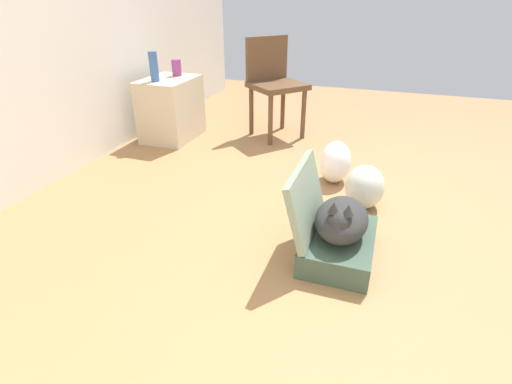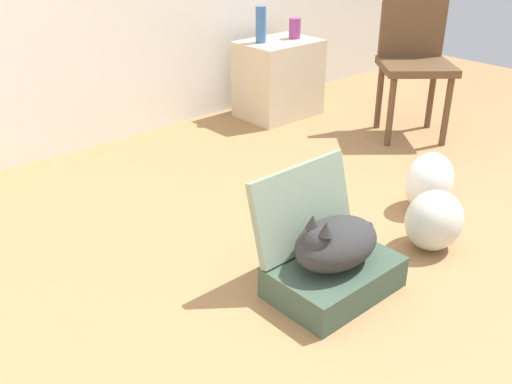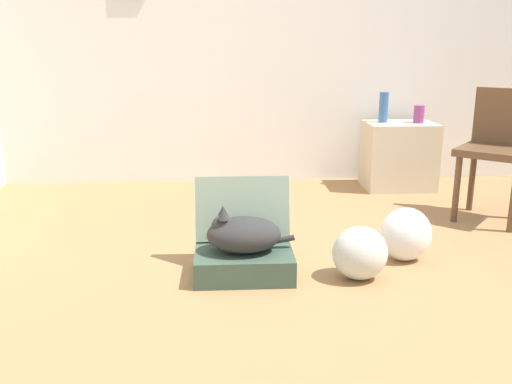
# 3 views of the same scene
# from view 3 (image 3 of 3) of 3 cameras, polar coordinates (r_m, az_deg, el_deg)

# --- Properties ---
(ground_plane) EXTENTS (7.68, 7.68, 0.00)m
(ground_plane) POSITION_cam_3_polar(r_m,az_deg,el_deg) (3.04, 4.96, -8.59)
(ground_plane) COLOR #9E7247
(ground_plane) RESTS_ON ground
(wall_back) EXTENTS (6.40, 0.15, 2.60)m
(wall_back) POSITION_cam_3_polar(r_m,az_deg,el_deg) (5.04, 1.51, 15.96)
(wall_back) COLOR silver
(wall_back) RESTS_ON ground
(suitcase_base) EXTENTS (0.53, 0.36, 0.14)m
(suitcase_base) POSITION_cam_3_polar(r_m,az_deg,el_deg) (3.00, -1.25, -7.41)
(suitcase_base) COLOR #384C3D
(suitcase_base) RESTS_ON ground
(suitcase_lid) EXTENTS (0.53, 0.13, 0.36)m
(suitcase_lid) POSITION_cam_3_polar(r_m,az_deg,el_deg) (3.10, -1.41, -1.75)
(suitcase_lid) COLOR gray
(suitcase_lid) RESTS_ON suitcase_base
(cat) EXTENTS (0.48, 0.27, 0.25)m
(cat) POSITION_cam_3_polar(r_m,az_deg,el_deg) (2.94, -1.47, -4.33)
(cat) COLOR #2D2D2D
(cat) RESTS_ON suitcase_base
(plastic_bag_white) EXTENTS (0.30, 0.26, 0.29)m
(plastic_bag_white) POSITION_cam_3_polar(r_m,az_deg,el_deg) (2.99, 10.71, -6.24)
(plastic_bag_white) COLOR silver
(plastic_bag_white) RESTS_ON ground
(plastic_bag_clear) EXTENTS (0.30, 0.23, 0.31)m
(plastic_bag_clear) POSITION_cam_3_polar(r_m,az_deg,el_deg) (3.30, 15.24, -4.26)
(plastic_bag_clear) COLOR white
(plastic_bag_clear) RESTS_ON ground
(side_table) EXTENTS (0.58, 0.43, 0.57)m
(side_table) POSITION_cam_3_polar(r_m,az_deg,el_deg) (4.94, 14.56, 3.66)
(side_table) COLOR beige
(side_table) RESTS_ON ground
(vase_tall) EXTENTS (0.08, 0.08, 0.26)m
(vase_tall) POSITION_cam_3_polar(r_m,az_deg,el_deg) (4.87, 13.08, 8.55)
(vase_tall) COLOR #38609E
(vase_tall) RESTS_ON side_table
(vase_short) EXTENTS (0.09, 0.09, 0.15)m
(vase_short) POSITION_cam_3_polar(r_m,az_deg,el_deg) (4.92, 16.52, 7.74)
(vase_short) COLOR #8C387A
(vase_short) RESTS_ON side_table
(chair) EXTENTS (0.65, 0.64, 0.92)m
(chair) POSITION_cam_3_polar(r_m,az_deg,el_deg) (4.23, 23.84, 4.36)
(chair) COLOR brown
(chair) RESTS_ON ground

